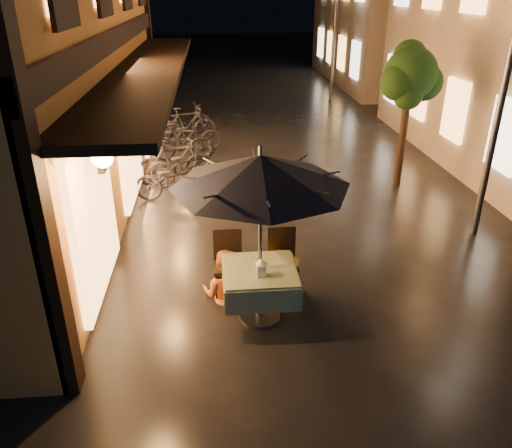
{
  "coord_description": "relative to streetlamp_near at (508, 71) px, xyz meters",
  "views": [
    {
      "loc": [
        -1.78,
        -5.9,
        4.16
      ],
      "look_at": [
        -1.22,
        0.35,
        1.15
      ],
      "focal_mm": 35.0,
      "sensor_mm": 36.0,
      "label": 1
    }
  ],
  "objects": [
    {
      "name": "ground",
      "position": [
        -3.0,
        -2.0,
        -2.92
      ],
      "size": [
        90.0,
        90.0,
        0.0
      ],
      "primitive_type": "plane",
      "color": "black",
      "rests_on": "ground"
    },
    {
      "name": "street_tree",
      "position": [
        -0.59,
        2.51,
        -0.5
      ],
      "size": [
        1.43,
        1.2,
        3.15
      ],
      "color": "black",
      "rests_on": "ground"
    },
    {
      "name": "streetlamp_near",
      "position": [
        0.0,
        0.0,
        0.0
      ],
      "size": [
        0.36,
        0.36,
        4.23
      ],
      "color": "#59595E",
      "rests_on": "ground"
    },
    {
      "name": "streetlamp_far",
      "position": [
        0.0,
        12.0,
        0.0
      ],
      "size": [
        0.36,
        0.36,
        4.23
      ],
      "color": "#59595E",
      "rests_on": "ground"
    },
    {
      "name": "cafe_table",
      "position": [
        -4.22,
        -2.25,
        -2.33
      ],
      "size": [
        0.99,
        0.99,
        0.78
      ],
      "color": "#59595E",
      "rests_on": "ground"
    },
    {
      "name": "patio_umbrella",
      "position": [
        -4.22,
        -2.25,
        -0.77
      ],
      "size": [
        2.24,
        2.24,
        2.46
      ],
      "color": "#59595E",
      "rests_on": "ground"
    },
    {
      "name": "cafe_chair_left",
      "position": [
        -4.62,
        -1.51,
        -2.38
      ],
      "size": [
        0.42,
        0.42,
        0.97
      ],
      "color": "black",
      "rests_on": "ground"
    },
    {
      "name": "cafe_chair_right",
      "position": [
        -3.82,
        -1.51,
        -2.38
      ],
      "size": [
        0.42,
        0.42,
        0.97
      ],
      "color": "black",
      "rests_on": "ground"
    },
    {
      "name": "table_lantern",
      "position": [
        -4.22,
        -2.42,
        -2.0
      ],
      "size": [
        0.16,
        0.16,
        0.25
      ],
      "color": "white",
      "rests_on": "cafe_table"
    },
    {
      "name": "person_orange",
      "position": [
        -4.68,
        -1.66,
        -2.18
      ],
      "size": [
        0.85,
        0.75,
        1.47
      ],
      "primitive_type": "imported",
      "rotation": [
        0.0,
        0.0,
        2.82
      ],
      "color": "orange",
      "rests_on": "ground"
    },
    {
      "name": "person_yellow",
      "position": [
        -3.84,
        -1.7,
        -2.23
      ],
      "size": [
        1.0,
        0.73,
        1.38
      ],
      "primitive_type": "imported",
      "rotation": [
        0.0,
        0.0,
        3.41
      ],
      "color": "#CF8D00",
      "rests_on": "ground"
    },
    {
      "name": "bicycle_0",
      "position": [
        -5.6,
        2.09,
        -2.47
      ],
      "size": [
        1.72,
        0.64,
        0.89
      ],
      "primitive_type": "imported",
      "rotation": [
        0.0,
        0.0,
        1.54
      ],
      "color": "black",
      "rests_on": "ground"
    },
    {
      "name": "bicycle_1",
      "position": [
        -5.64,
        3.05,
        -2.38
      ],
      "size": [
        1.84,
        0.83,
        1.07
      ],
      "primitive_type": "imported",
      "rotation": [
        0.0,
        0.0,
        1.77
      ],
      "color": "black",
      "rests_on": "ground"
    },
    {
      "name": "bicycle_2",
      "position": [
        -5.34,
        2.86,
        -2.43
      ],
      "size": [
        1.89,
        0.73,
        0.98
      ],
      "primitive_type": "imported",
      "rotation": [
        0.0,
        0.0,
        1.61
      ],
      "color": "black",
      "rests_on": "ground"
    },
    {
      "name": "bicycle_3",
      "position": [
        -5.56,
        4.77,
        -2.43
      ],
      "size": [
        1.67,
        0.58,
        0.98
      ],
      "primitive_type": "imported",
      "rotation": [
        0.0,
        0.0,
        1.5
      ],
      "color": "black",
      "rests_on": "ground"
    },
    {
      "name": "bicycle_4",
      "position": [
        -5.39,
        5.63,
        -2.47
      ],
      "size": [
        1.75,
        0.72,
        0.9
      ],
      "primitive_type": "imported",
      "rotation": [
        0.0,
        0.0,
        1.64
      ],
      "color": "black",
      "rests_on": "ground"
    },
    {
      "name": "bicycle_5",
      "position": [
        -5.49,
        6.49,
        -2.4
      ],
      "size": [
        1.77,
        0.96,
        1.02
      ],
      "primitive_type": "imported",
      "rotation": [
        0.0,
        0.0,
        1.87
      ],
      "color": "black",
      "rests_on": "ground"
    },
    {
      "name": "bicycle_6",
      "position": [
        -5.66,
        7.14,
        -2.44
      ],
      "size": [
        1.91,
        1.3,
        0.95
      ],
      "primitive_type": "imported",
      "rotation": [
        0.0,
        0.0,
        1.98
      ],
      "color": "black",
      "rests_on": "ground"
    }
  ]
}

